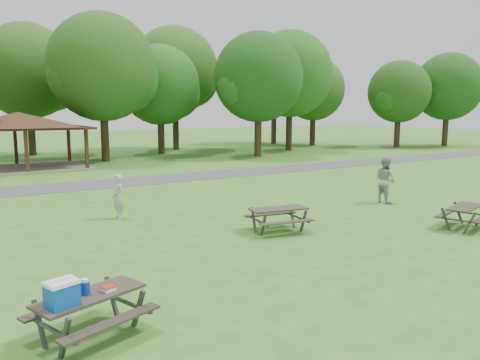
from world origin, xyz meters
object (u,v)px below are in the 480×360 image
Objects in this scene: picnic_table_near at (82,300)px; frisbee_catcher at (385,180)px; picnic_table_middle at (278,214)px; frisbee_thrower at (118,197)px.

frisbee_catcher is (13.76, 5.55, 0.24)m from picnic_table_near.
picnic_table_near is 8.22m from picnic_table_middle.
frisbee_catcher is at bearing 21.95° from picnic_table_near.
picnic_table_middle is at bearing 35.17° from frisbee_thrower.
frisbee_catcher is at bearing 12.34° from picnic_table_middle.
frisbee_thrower is (-3.82, 4.47, 0.22)m from picnic_table_middle.
frisbee_thrower is 10.88m from frisbee_catcher.
picnic_table_middle is 1.28× the size of frisbee_thrower.
picnic_table_near is at bearing 115.51° from frisbee_catcher.
picnic_table_near is 9.18m from frisbee_thrower.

